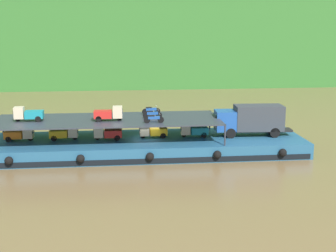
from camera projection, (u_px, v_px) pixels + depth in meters
ground_plane at (147, 153)px, 47.23m from camera, size 400.00×400.00×0.00m
cargo_barge at (147, 146)px, 47.04m from camera, size 31.03×8.87×1.50m
covered_lorry at (251, 119)px, 47.72m from camera, size 7.93×2.57×3.10m
cargo_rack at (108, 120)px, 46.11m from camera, size 21.83×7.47×2.00m
mini_truck_lower_stern at (20, 134)px, 45.78m from camera, size 2.78×1.27×1.38m
mini_truck_lower_aft at (65, 133)px, 46.20m from camera, size 2.76×1.23×1.38m
mini_truck_lower_mid at (107, 133)px, 46.22m from camera, size 2.76×1.24×1.38m
mini_truck_lower_fore at (153, 131)px, 47.04m from camera, size 2.79×1.29×1.38m
mini_truck_lower_bow at (194, 130)px, 47.44m from camera, size 2.78×1.26×1.38m
mini_truck_upper_stern at (28, 114)px, 45.14m from camera, size 2.76×1.24×1.38m
mini_truck_upper_mid at (109, 114)px, 45.34m from camera, size 2.76×1.23×1.38m
motorcycle_upper_port at (154, 119)px, 44.28m from camera, size 1.90×0.55×0.87m
motorcycle_upper_centre at (152, 114)px, 46.46m from camera, size 1.90×0.55×0.87m
motorcycle_upper_stbd at (151, 110)px, 48.64m from camera, size 1.89×0.55×0.87m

